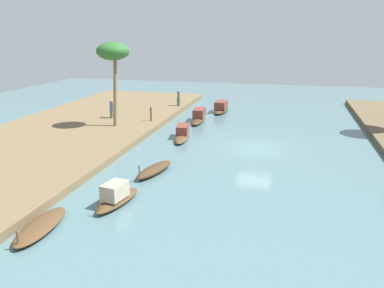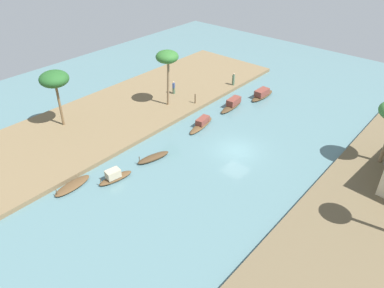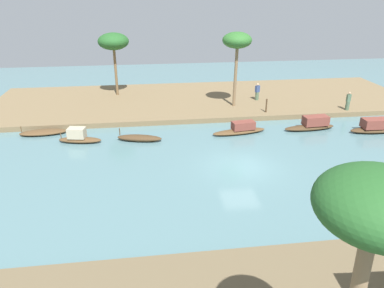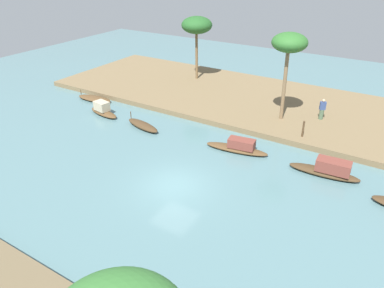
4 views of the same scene
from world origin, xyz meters
TOP-DOWN VIEW (x-y plane):
  - river_water at (0.00, 0.00)m, footprint 72.70×72.70m
  - riverbank_left at (0.00, -15.22)m, footprint 42.25×13.18m
  - sampan_midstream at (14.42, -7.77)m, footprint 3.77×1.52m
  - sampan_foreground at (-12.49, -4.69)m, footprint 4.49×1.30m
  - sampan_upstream_small at (-1.45, -5.88)m, footprint 4.60×1.67m
  - sampan_open_hull at (6.70, -5.38)m, footprint 3.61×1.72m
  - sampan_downstream_large at (-7.59, -5.97)m, footprint 4.43×1.32m
  - sampan_with_red_awning at (11.30, -5.70)m, footprint 3.41×1.52m
  - person_on_near_bank at (-12.49, -9.33)m, footprint 0.41×0.41m
  - person_by_mooring at (-5.13, -13.64)m, footprint 0.52×0.48m
  - mooring_post at (-4.81, -9.70)m, footprint 0.14×0.14m
  - palm_tree_left_near at (-2.35, -11.89)m, footprint 2.66×2.66m
  - palm_tree_left_far at (8.97, -17.43)m, footprint 3.10×3.10m
  - palm_tree_right_tall at (1.99, 16.06)m, footprint 2.42×2.42m

SIDE VIEW (x-z plane):
  - river_water at x=0.00m, z-range 0.00..0.00m
  - sampan_midstream at x=14.42m, z-range -0.22..0.60m
  - riverbank_left at x=0.00m, z-range 0.00..0.45m
  - sampan_open_hull at x=6.70m, z-range -0.24..0.72m
  - sampan_upstream_small at x=-1.45m, z-range -0.13..0.88m
  - sampan_with_red_awning at x=11.30m, z-range -0.15..1.02m
  - sampan_foreground at x=-12.49m, z-range -0.12..1.05m
  - sampan_downstream_large at x=-7.59m, z-range -0.12..1.05m
  - mooring_post at x=-4.81m, z-range 0.45..1.70m
  - person_on_near_bank at x=-12.49m, z-range 0.32..2.04m
  - person_by_mooring at x=-5.13m, z-range 0.38..2.08m
  - palm_tree_left_far at x=8.97m, z-range 2.73..9.12m
  - palm_tree_left_near at x=-2.35m, z-range 3.02..9.93m
  - palm_tree_right_tall at x=1.99m, z-range 3.27..10.82m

